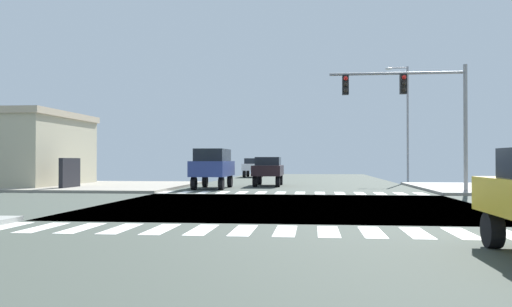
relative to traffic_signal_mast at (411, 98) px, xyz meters
name	(u,v)px	position (x,y,z in m)	size (l,w,h in m)	color
ground	(289,206)	(-5.87, -7.62, -4.83)	(90.00, 90.00, 0.05)	#3D443D
sidewalk_corner_nw	(90,186)	(-18.87, 4.38, -4.74)	(12.00, 12.00, 0.14)	gray
crosswalk_near	(264,231)	(-6.12, -14.92, -4.80)	(13.50, 2.00, 0.01)	white
crosswalk_far	(290,193)	(-6.12, -0.32, -4.80)	(13.50, 2.00, 0.01)	white
traffic_signal_mast	(411,98)	(0.00, 0.00, 0.00)	(6.86, 0.55, 6.49)	gray
street_lamp	(405,114)	(2.09, 14.23, 0.46)	(1.78, 0.32, 8.92)	gray
sedan_nearside_1	(268,169)	(-7.87, 7.06, -3.69)	(1.80, 4.30, 1.88)	black
sedan_farside_2	(253,166)	(-10.87, 24.90, -3.69)	(1.80, 4.30, 1.88)	black
suv_crossing_1	(213,165)	(-10.87, 3.45, -3.41)	(1.96, 4.60, 2.34)	black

